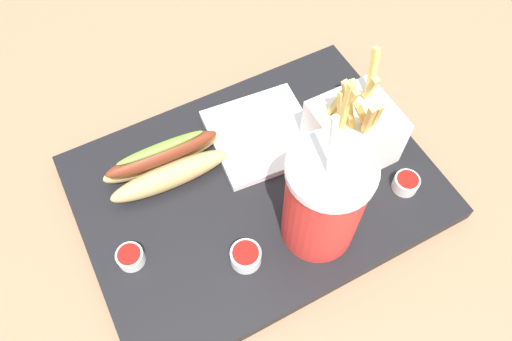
% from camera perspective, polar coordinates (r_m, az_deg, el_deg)
% --- Properties ---
extents(ground_plane, '(2.40, 2.40, 0.02)m').
position_cam_1_polar(ground_plane, '(0.63, 0.00, -2.82)').
color(ground_plane, '#8C6B4C').
extents(food_tray, '(0.43, 0.31, 0.02)m').
position_cam_1_polar(food_tray, '(0.61, 0.00, -1.94)').
color(food_tray, black).
rests_on(food_tray, ground_plane).
extents(soda_cup, '(0.09, 0.09, 0.22)m').
position_cam_1_polar(soda_cup, '(0.52, 7.95, -3.61)').
color(soda_cup, red).
rests_on(soda_cup, food_tray).
extents(fries_basket, '(0.09, 0.09, 0.15)m').
position_cam_1_polar(fries_basket, '(0.61, 11.30, 4.56)').
color(fries_basket, white).
rests_on(fries_basket, food_tray).
extents(hot_dog_1, '(0.15, 0.06, 0.06)m').
position_cam_1_polar(hot_dog_1, '(0.60, -10.59, 0.81)').
color(hot_dog_1, tan).
rests_on(hot_dog_1, food_tray).
extents(ketchup_cup_1, '(0.03, 0.03, 0.02)m').
position_cam_1_polar(ketchup_cup_1, '(0.55, -1.21, -9.99)').
color(ketchup_cup_1, white).
rests_on(ketchup_cup_1, food_tray).
extents(ketchup_cup_2, '(0.03, 0.03, 0.02)m').
position_cam_1_polar(ketchup_cup_2, '(0.62, 17.20, -1.38)').
color(ketchup_cup_2, white).
rests_on(ketchup_cup_2, food_tray).
extents(ketchup_cup_3, '(0.03, 0.03, 0.02)m').
position_cam_1_polar(ketchup_cup_3, '(0.57, -14.52, -9.76)').
color(ketchup_cup_3, white).
rests_on(ketchup_cup_3, food_tray).
extents(napkin_stack, '(0.14, 0.14, 0.01)m').
position_cam_1_polar(napkin_stack, '(0.64, 0.71, 4.27)').
color(napkin_stack, white).
rests_on(napkin_stack, food_tray).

